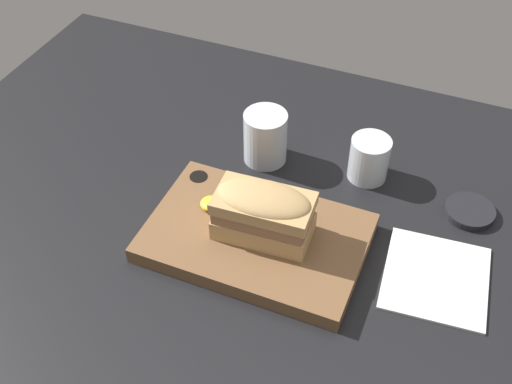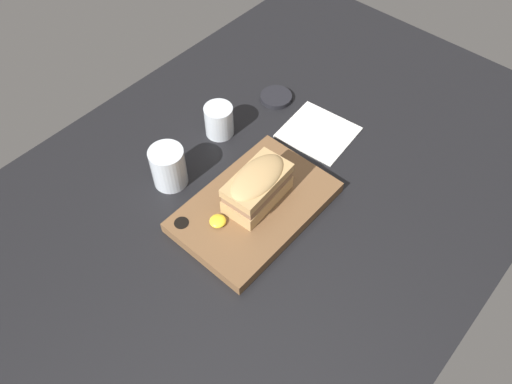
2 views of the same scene
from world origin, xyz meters
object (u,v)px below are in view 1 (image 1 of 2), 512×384
Objects in this scene: water_glass at (265,140)px; napkin at (436,278)px; condiment_dish at (470,211)px; serving_board at (256,237)px; wine_glass at (369,160)px; sandwich at (264,211)px.

water_glass reaches higher than napkin.
napkin is 2.14× the size of condiment_dish.
water_glass is at bearing 107.67° from serving_board.
water_glass is at bearing 155.12° from napkin.
condiment_dish is (17.27, -2.49, -2.81)cm from wine_glass.
serving_board reaches higher than napkin.
water_glass is at bearing 111.06° from sandwich.
napkin is (26.35, 3.63, -1.10)cm from serving_board.
serving_board is 5.91cm from sandwich.
wine_glass reaches higher than condiment_dish.
napkin is at bearing 7.67° from sandwich.
wine_glass reaches higher than napkin.
serving_board is 34.09cm from condiment_dish.
wine_glass reaches higher than serving_board.
serving_board is at bearing -168.30° from sandwich.
sandwich is 0.87× the size of napkin.
napkin is at bearing -99.00° from condiment_dish.
condiment_dish is at bearing 32.68° from serving_board.
wine_glass is (10.27, 20.65, -3.69)cm from sandwich.
sandwich reaches higher than serving_board.
wine_glass is at bearing 7.52° from water_glass.
serving_board is 26.62cm from napkin.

